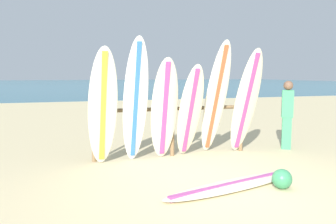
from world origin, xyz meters
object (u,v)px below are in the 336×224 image
object	(u,v)px
surfboard_rack	(172,120)
surfboard_leaning_far_left	(103,107)
beach_ball	(282,179)
surfboard_leaning_center_left	(164,109)
beachgoer_standing	(287,112)
surfboard_lying_on_sand	(234,185)
surfboard_leaning_right	(246,103)
surfboard_leaning_center	(190,112)
surfboard_leaning_left	(135,101)
surfboard_leaning_center_right	(216,99)

from	to	relation	value
surfboard_rack	surfboard_leaning_far_left	distance (m)	1.58
surfboard_rack	beach_ball	size ratio (longest dim) A/B	11.10
surfboard_leaning_center_left	beachgoer_standing	world-z (taller)	surfboard_leaning_center_left
surfboard_lying_on_sand	beachgoer_standing	size ratio (longest dim) A/B	1.67
surfboard_leaning_far_left	surfboard_leaning_right	distance (m)	2.99
surfboard_leaning_far_left	surfboard_lying_on_sand	xyz separation A→B (m)	(1.78, -1.79, -1.08)
surfboard_rack	surfboard_leaning_right	distance (m)	1.60
surfboard_leaning_center_left	surfboard_leaning_center	distance (m)	0.52
surfboard_rack	beach_ball	distance (m)	2.73
beachgoer_standing	surfboard_rack	bearing A→B (deg)	176.59
surfboard_rack	surfboard_leaning_center	xyz separation A→B (m)	(0.25, -0.38, 0.20)
surfboard_leaning_left	surfboard_leaning_center_right	distance (m)	1.74
surfboard_leaning_far_left	surfboard_leaning_center_left	world-z (taller)	surfboard_leaning_far_left
beachgoer_standing	surfboard_leaning_center_right	bearing A→B (deg)	-176.76
surfboard_leaning_far_left	surfboard_leaning_center_right	size ratio (longest dim) A/B	0.93
surfboard_leaning_far_left	surfboard_leaning_left	world-z (taller)	surfboard_leaning_left
surfboard_leaning_center	surfboard_leaning_right	bearing A→B (deg)	-1.20
surfboard_leaning_right	surfboard_leaning_center	bearing A→B (deg)	178.80
beachgoer_standing	surfboard_leaning_right	bearing A→B (deg)	-168.72
surfboard_leaning_left	surfboard_leaning_center_left	xyz separation A→B (m)	(0.62, 0.15, -0.18)
surfboard_leaning_far_left	surfboard_leaning_center_left	distance (m)	1.25
surfboard_leaning_far_left	surfboard_leaning_center_right	xyz separation A→B (m)	(2.35, 0.15, 0.09)
surfboard_leaning_center_right	beach_ball	size ratio (longest dim) A/B	7.95
surfboard_leaning_center_left	beach_ball	size ratio (longest dim) A/B	6.81
surfboard_lying_on_sand	surfboard_leaning_center_left	bearing A→B (deg)	105.36
surfboard_rack	surfboard_leaning_center	distance (m)	0.50
surfboard_leaning_left	beachgoer_standing	bearing A→B (deg)	3.77
surfboard_leaning_left	surfboard_leaning_center_left	bearing A→B (deg)	13.35
surfboard_leaning_far_left	beachgoer_standing	bearing A→B (deg)	3.42
surfboard_leaning_center_right	beachgoer_standing	bearing A→B (deg)	3.24
surfboard_leaning_center_left	surfboard_leaning_center	world-z (taller)	surfboard_leaning_center_left
surfboard_leaning_center_left	surfboard_lying_on_sand	distance (m)	2.26
surfboard_leaning_center_right	beachgoer_standing	xyz separation A→B (m)	(1.85, 0.10, -0.33)
surfboard_rack	surfboard_leaning_center_right	world-z (taller)	surfboard_leaning_center_right
surfboard_leaning_center	beach_ball	bearing A→B (deg)	-71.90
surfboard_leaning_left	surfboard_leaning_right	xyz separation A→B (m)	(2.37, -0.01, -0.08)
surfboard_leaning_center_left	beach_ball	xyz separation A→B (m)	(1.19, -2.24, -0.88)
surfboard_rack	surfboard_leaning_center	size ratio (longest dim) A/B	1.74
surfboard_leaning_left	beach_ball	world-z (taller)	surfboard_leaning_left
surfboard_rack	beach_ball	xyz separation A→B (m)	(0.94, -2.49, -0.61)
surfboard_rack	beach_ball	world-z (taller)	surfboard_rack
surfboard_leaning_left	beach_ball	bearing A→B (deg)	-49.14
surfboard_leaning_center_left	beach_ball	bearing A→B (deg)	-62.04
surfboard_leaning_center_left	surfboard_leaning_right	world-z (taller)	surfboard_leaning_right
surfboard_rack	surfboard_lying_on_sand	size ratio (longest dim) A/B	1.28
beach_ball	surfboard_leaning_right	bearing A→B (deg)	74.92
surfboard_leaning_center_right	beach_ball	bearing A→B (deg)	-88.06
surfboard_leaning_center	beachgoer_standing	bearing A→B (deg)	5.01
surfboard_leaning_far_left	surfboard_leaning_center_right	distance (m)	2.36
surfboard_rack	beachgoer_standing	xyz separation A→B (m)	(2.72, -0.16, 0.11)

